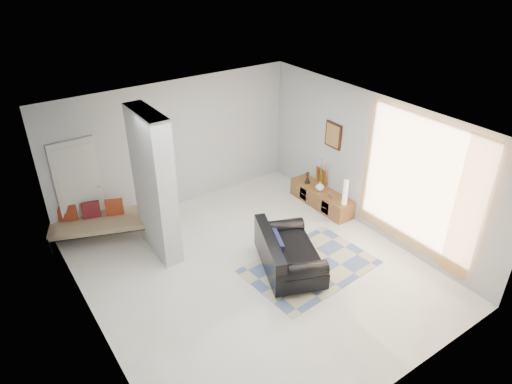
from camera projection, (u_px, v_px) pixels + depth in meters
floor at (256, 272)px, 8.23m from camera, size 6.00×6.00×0.00m
ceiling at (256, 126)px, 6.86m from camera, size 6.00×6.00×0.00m
wall_back at (176, 146)px, 9.69m from camera, size 6.00×0.00×6.00m
wall_front at (400, 313)px, 5.40m from camera, size 6.00×0.00×6.00m
wall_left at (89, 265)px, 6.18m from camera, size 0.00×6.00×6.00m
wall_right at (371, 164)px, 8.91m from camera, size 0.00×6.00×6.00m
partition_column at (154, 186)px, 8.14m from camera, size 0.35×1.20×2.80m
hallway_door at (80, 189)px, 8.81m from camera, size 0.85×0.06×2.04m
curtain at (418, 186)px, 8.02m from camera, size 0.00×2.55×2.55m
wall_art at (333, 135)px, 9.54m from camera, size 0.04×0.45×0.55m
media_console at (321, 198)px, 10.15m from camera, size 0.45×1.65×0.80m
loveseat at (286, 254)px, 8.12m from camera, size 1.46×1.83×0.76m
daybed at (100, 220)px, 8.96m from camera, size 2.07×1.43×0.77m
area_rug at (310, 267)px, 8.35m from camera, size 2.41×1.70×0.01m
cylinder_lamp at (345, 192)px, 9.40m from camera, size 0.10×0.10×0.55m
bronze_figurine at (308, 177)px, 10.28m from camera, size 0.14×0.14×0.27m
vase at (320, 186)px, 9.99m from camera, size 0.21×0.21×0.21m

